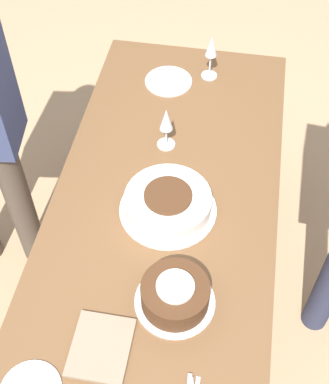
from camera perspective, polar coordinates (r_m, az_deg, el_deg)
name	(u,v)px	position (r m, az deg, el deg)	size (l,w,h in m)	color
ground_plane	(164,301)	(2.49, 0.00, -11.51)	(12.00, 12.00, 0.00)	tan
dining_table	(164,219)	(1.95, 0.00, -2.92)	(1.77, 0.79, 0.74)	brown
cake_center_white	(168,203)	(1.81, 0.37, -1.19)	(0.34, 0.34, 0.09)	white
cake_front_chocolate	(175,295)	(1.61, 1.13, -10.89)	(0.25, 0.25, 0.10)	white
wine_glass_near	(211,49)	(2.27, 5.01, 14.91)	(0.07, 0.07, 0.20)	silver
wine_glass_far	(166,122)	(1.96, 0.18, 7.48)	(0.07, 0.07, 0.18)	silver
dessert_plate_right	(169,81)	(2.31, 0.43, 11.74)	(0.20, 0.20, 0.01)	silver
napkin_stack	(101,347)	(1.60, -6.80, -16.13)	(0.20, 0.17, 0.02)	gray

